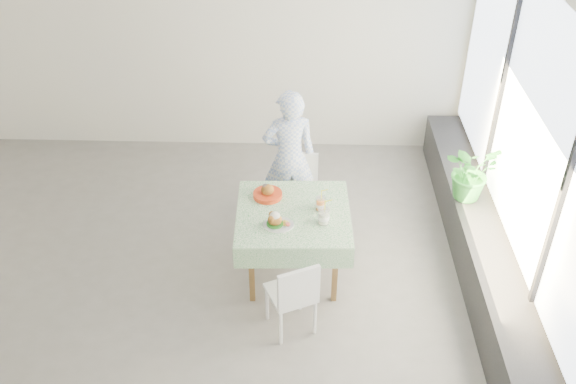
{
  "coord_description": "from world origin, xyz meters",
  "views": [
    {
      "loc": [
        1.08,
        -4.76,
        4.28
      ],
      "look_at": [
        0.93,
        0.05,
        0.93
      ],
      "focal_mm": 40.0,
      "sensor_mm": 36.0,
      "label": 1
    }
  ],
  "objects_px": {
    "cafe_table": "(293,236)",
    "main_dish": "(277,221)",
    "diner": "(289,157)",
    "chair_near": "(291,307)",
    "chair_far": "(298,204)",
    "juice_cup_orange": "(321,204)",
    "potted_plant": "(471,171)"
  },
  "relations": [
    {
      "from": "cafe_table",
      "to": "main_dish",
      "type": "height_order",
      "value": "main_dish"
    },
    {
      "from": "chair_near",
      "to": "main_dish",
      "type": "distance_m",
      "value": 0.77
    },
    {
      "from": "chair_far",
      "to": "juice_cup_orange",
      "type": "height_order",
      "value": "juice_cup_orange"
    },
    {
      "from": "chair_far",
      "to": "cafe_table",
      "type": "bearing_deg",
      "value": -92.6
    },
    {
      "from": "diner",
      "to": "main_dish",
      "type": "distance_m",
      "value": 1.13
    },
    {
      "from": "cafe_table",
      "to": "main_dish",
      "type": "xyz_separation_m",
      "value": [
        -0.14,
        -0.21,
        0.33
      ]
    },
    {
      "from": "chair_far",
      "to": "potted_plant",
      "type": "xyz_separation_m",
      "value": [
        1.72,
        -0.16,
        0.55
      ]
    },
    {
      "from": "chair_near",
      "to": "juice_cup_orange",
      "type": "height_order",
      "value": "juice_cup_orange"
    },
    {
      "from": "potted_plant",
      "to": "chair_near",
      "type": "bearing_deg",
      "value": -141.66
    },
    {
      "from": "main_dish",
      "to": "juice_cup_orange",
      "type": "xyz_separation_m",
      "value": [
        0.39,
        0.26,
        0.01
      ]
    },
    {
      "from": "cafe_table",
      "to": "main_dish",
      "type": "distance_m",
      "value": 0.41
    },
    {
      "from": "diner",
      "to": "chair_near",
      "type": "bearing_deg",
      "value": 83.21
    },
    {
      "from": "main_dish",
      "to": "juice_cup_orange",
      "type": "relative_size",
      "value": 1.05
    },
    {
      "from": "chair_near",
      "to": "juice_cup_orange",
      "type": "bearing_deg",
      "value": 72.27
    },
    {
      "from": "chair_far",
      "to": "chair_near",
      "type": "height_order",
      "value": "same"
    },
    {
      "from": "chair_far",
      "to": "diner",
      "type": "bearing_deg",
      "value": 134.5
    },
    {
      "from": "chair_near",
      "to": "potted_plant",
      "type": "xyz_separation_m",
      "value": [
        1.75,
        1.39,
        0.55
      ]
    },
    {
      "from": "chair_far",
      "to": "main_dish",
      "type": "relative_size",
      "value": 2.84
    },
    {
      "from": "diner",
      "to": "chair_far",
      "type": "bearing_deg",
      "value": 125.36
    },
    {
      "from": "cafe_table",
      "to": "potted_plant",
      "type": "relative_size",
      "value": 1.79
    },
    {
      "from": "cafe_table",
      "to": "main_dish",
      "type": "bearing_deg",
      "value": -124.77
    },
    {
      "from": "diner",
      "to": "main_dish",
      "type": "height_order",
      "value": "diner"
    },
    {
      "from": "main_dish",
      "to": "chair_near",
      "type": "bearing_deg",
      "value": -74.14
    },
    {
      "from": "cafe_table",
      "to": "potted_plant",
      "type": "height_order",
      "value": "potted_plant"
    },
    {
      "from": "chair_near",
      "to": "juice_cup_orange",
      "type": "xyz_separation_m",
      "value": [
        0.25,
        0.77,
        0.56
      ]
    },
    {
      "from": "juice_cup_orange",
      "to": "chair_far",
      "type": "bearing_deg",
      "value": 105.49
    },
    {
      "from": "cafe_table",
      "to": "potted_plant",
      "type": "xyz_separation_m",
      "value": [
        1.76,
        0.66,
        0.34
      ]
    },
    {
      "from": "main_dish",
      "to": "cafe_table",
      "type": "bearing_deg",
      "value": 55.23
    },
    {
      "from": "chair_near",
      "to": "chair_far",
      "type": "bearing_deg",
      "value": 88.76
    },
    {
      "from": "chair_far",
      "to": "juice_cup_orange",
      "type": "relative_size",
      "value": 2.99
    },
    {
      "from": "juice_cup_orange",
      "to": "main_dish",
      "type": "bearing_deg",
      "value": -147.1
    },
    {
      "from": "main_dish",
      "to": "potted_plant",
      "type": "relative_size",
      "value": 0.47
    }
  ]
}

